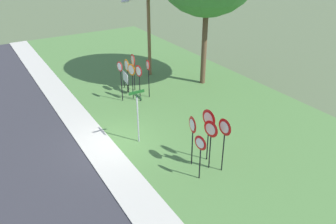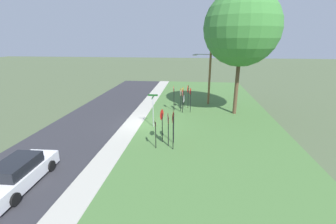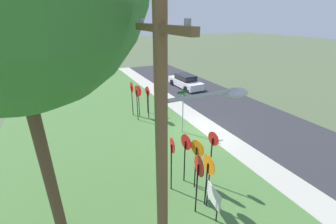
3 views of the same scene
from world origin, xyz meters
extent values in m
plane|color=#4C5B3D|center=(0.00, 0.00, 0.00)|extent=(160.00, 160.00, 0.00)
cube|color=#2D2D33|center=(0.00, -4.80, 0.01)|extent=(44.00, 6.40, 0.01)
cube|color=#ADAA9E|center=(0.00, -0.80, 0.03)|extent=(44.00, 1.60, 0.06)
cube|color=#477038|center=(0.00, 6.00, 0.02)|extent=(44.00, 12.00, 0.04)
cylinder|color=black|center=(-4.25, 3.17, 1.06)|extent=(0.06, 0.06, 2.03)
cylinder|color=orange|center=(-4.25, 3.13, 2.02)|extent=(0.73, 0.17, 0.74)
cylinder|color=white|center=(-4.25, 3.12, 2.02)|extent=(0.57, 0.12, 0.58)
cylinder|color=black|center=(-5.45, 3.88, 1.13)|extent=(0.06, 0.06, 2.18)
cylinder|color=red|center=(-5.45, 3.84, 2.16)|extent=(0.78, 0.14, 0.79)
cylinder|color=white|center=(-5.45, 3.82, 2.16)|extent=(0.61, 0.10, 0.61)
cylinder|color=black|center=(-3.69, 3.39, 1.08)|extent=(0.06, 0.06, 2.08)
cylinder|color=red|center=(-3.69, 3.35, 2.07)|extent=(0.70, 0.11, 0.70)
cylinder|color=white|center=(-3.69, 3.33, 2.07)|extent=(0.55, 0.07, 0.55)
cylinder|color=black|center=(-5.30, 3.35, 1.03)|extent=(0.06, 0.06, 1.97)
cylinder|color=orange|center=(-5.30, 3.31, 1.95)|extent=(0.79, 0.09, 0.79)
cylinder|color=white|center=(-5.30, 3.29, 1.95)|extent=(0.61, 0.05, 0.61)
cylinder|color=black|center=(-3.92, 4.16, 1.16)|extent=(0.06, 0.06, 2.24)
cylinder|color=red|center=(-3.92, 4.12, 2.23)|extent=(0.63, 0.14, 0.64)
cylinder|color=white|center=(-3.92, 4.11, 2.23)|extent=(0.49, 0.09, 0.50)
cylinder|color=black|center=(-4.32, 2.45, 1.21)|extent=(0.06, 0.06, 2.33)
cylinder|color=red|center=(-4.32, 2.41, 2.33)|extent=(0.61, 0.09, 0.61)
cylinder|color=white|center=(-4.32, 2.39, 2.33)|extent=(0.47, 0.06, 0.48)
cylinder|color=black|center=(4.52, 2.03, 0.97)|extent=(0.06, 0.06, 1.87)
cone|color=red|center=(4.52, 1.99, 1.84)|extent=(0.65, 0.15, 0.66)
cone|color=silver|center=(4.52, 1.97, 1.84)|extent=(0.44, 0.09, 0.45)
cylinder|color=black|center=(3.50, 2.33, 1.12)|extent=(0.06, 0.06, 2.16)
cone|color=red|center=(3.50, 2.29, 2.12)|extent=(0.75, 0.17, 0.76)
cone|color=silver|center=(3.50, 2.27, 2.12)|extent=(0.51, 0.11, 0.52)
cylinder|color=black|center=(4.59, 3.21, 1.19)|extent=(0.06, 0.06, 2.31)
cone|color=red|center=(4.59, 3.17, 2.27)|extent=(0.76, 0.07, 0.76)
cone|color=silver|center=(4.59, 3.15, 2.27)|extent=(0.51, 0.04, 0.51)
cylinder|color=black|center=(3.57, 3.15, 1.18)|extent=(0.06, 0.06, 2.27)
cone|color=red|center=(3.57, 3.11, 2.23)|extent=(0.83, 0.10, 0.83)
cone|color=silver|center=(3.57, 3.09, 2.23)|extent=(0.56, 0.06, 0.56)
cylinder|color=black|center=(4.14, 2.84, 1.09)|extent=(0.06, 0.06, 2.10)
cone|color=red|center=(4.14, 2.80, 2.06)|extent=(0.76, 0.18, 0.77)
cone|color=silver|center=(4.14, 2.78, 2.06)|extent=(0.52, 0.12, 0.52)
cylinder|color=#9EA0A8|center=(0.53, 1.14, 1.29)|extent=(0.07, 0.07, 2.50)
cylinder|color=#9EA0A8|center=(0.53, 1.14, 2.55)|extent=(0.09, 0.09, 0.03)
cube|color=#19511E|center=(0.53, 1.14, 2.61)|extent=(0.96, 0.02, 0.15)
cube|color=#19511E|center=(0.53, 1.14, 2.78)|extent=(0.02, 0.82, 0.15)
cylinder|color=brown|center=(-7.45, 6.15, 3.90)|extent=(0.24, 0.24, 7.72)
cube|color=brown|center=(-7.45, 6.15, 6.84)|extent=(2.10, 0.12, 0.12)
cylinder|color=gray|center=(-8.30, 6.15, 6.94)|extent=(0.09, 0.09, 0.10)
cylinder|color=gray|center=(-6.60, 6.15, 6.94)|extent=(0.09, 0.09, 0.10)
cylinder|color=#9EA0A8|center=(-7.45, 5.29, 5.60)|extent=(0.08, 1.73, 0.08)
ellipsoid|color=#B7B7BC|center=(-7.45, 4.43, 5.54)|extent=(0.40, 0.56, 0.18)
cylinder|color=black|center=(-6.17, 3.43, 0.32)|extent=(0.05, 0.05, 0.55)
cylinder|color=black|center=(-5.41, 3.32, 0.32)|extent=(0.05, 0.05, 0.55)
cube|color=white|center=(-5.79, 3.38, 0.94)|extent=(1.09, 0.18, 0.70)
cylinder|color=brown|center=(-4.08, 8.57, 3.22)|extent=(0.36, 0.36, 6.37)
cube|color=silver|center=(9.46, -4.18, 0.50)|extent=(4.71, 1.85, 0.68)
cube|color=black|center=(9.46, -4.18, 1.12)|extent=(2.37, 1.52, 0.56)
cylinder|color=black|center=(10.87, -3.28, 0.31)|extent=(0.61, 0.20, 0.60)
cylinder|color=black|center=(10.93, -5.00, 0.31)|extent=(0.61, 0.20, 0.60)
cylinder|color=black|center=(7.99, -3.37, 0.31)|extent=(0.61, 0.20, 0.60)
cylinder|color=black|center=(8.05, -5.09, 0.31)|extent=(0.61, 0.20, 0.60)
camera|label=1|loc=(13.75, -5.18, 9.33)|focal=36.08mm
camera|label=2|loc=(18.66, 4.50, 7.09)|focal=24.68mm
camera|label=3|loc=(-10.90, 7.67, 7.00)|focal=24.08mm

